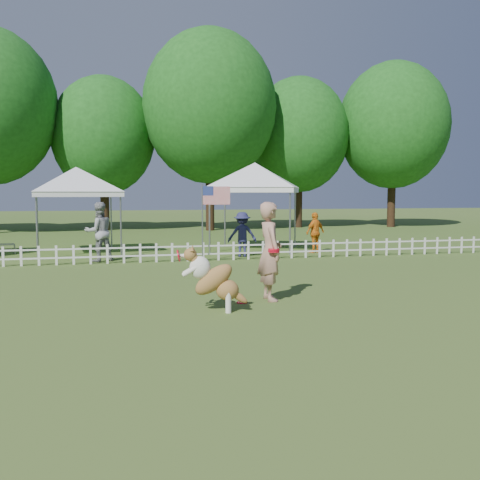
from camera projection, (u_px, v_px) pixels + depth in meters
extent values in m
plane|color=#385C1D|center=(250.00, 305.00, 10.38)|extent=(120.00, 120.00, 0.00)
imported|color=tan|center=(270.00, 251.00, 10.80)|extent=(0.49, 0.74, 2.00)
cylinder|color=red|center=(242.00, 302.00, 10.60)|extent=(0.26, 0.26, 0.02)
imported|color=gray|center=(99.00, 232.00, 17.04)|extent=(1.11, 0.99, 1.89)
imported|color=#24254E|center=(242.00, 234.00, 18.28)|extent=(1.07, 0.71, 1.53)
imported|color=orange|center=(315.00, 232.00, 19.55)|extent=(0.94, 0.70, 1.48)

